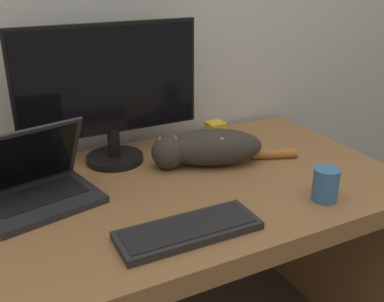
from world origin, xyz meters
TOP-DOWN VIEW (x-y plane):
  - desk at (0.00, 0.39)m, footprint 1.48×0.77m
  - monitor at (-0.04, 0.64)m, footprint 0.59×0.19m
  - laptop at (-0.32, 0.47)m, footprint 0.34×0.29m
  - external_keyboard at (-0.02, 0.14)m, footprint 0.36×0.13m
  - cat at (0.22, 0.48)m, footprint 0.48×0.25m
  - coffee_mug at (0.39, 0.12)m, footprint 0.07×0.07m
  - small_toy at (0.36, 0.67)m, footprint 0.06×0.06m

SIDE VIEW (x-z plane):
  - desk at x=0.00m, z-range 0.21..0.91m
  - external_keyboard at x=-0.02m, z-range 0.70..0.73m
  - small_toy at x=0.36m, z-range 0.70..0.77m
  - laptop at x=-0.32m, z-range 0.64..0.86m
  - coffee_mug at x=0.39m, z-range 0.70..0.80m
  - cat at x=0.22m, z-range 0.71..0.82m
  - monitor at x=-0.04m, z-range 0.72..1.17m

